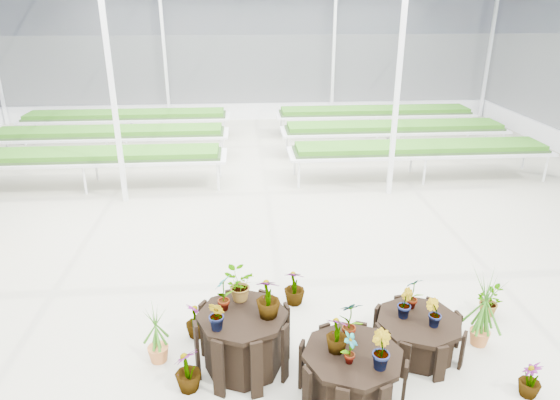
{
  "coord_description": "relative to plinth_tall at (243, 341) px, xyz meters",
  "views": [
    {
      "loc": [
        -0.35,
        -6.59,
        4.2
      ],
      "look_at": [
        0.2,
        0.57,
        1.3
      ],
      "focal_mm": 32.0,
      "sensor_mm": 36.0,
      "label": 1
    }
  ],
  "objects": [
    {
      "name": "ground_plane",
      "position": [
        0.41,
        1.64,
        -0.38
      ],
      "size": [
        24.0,
        24.0,
        0.0
      ],
      "primitive_type": "plane",
      "color": "gray",
      "rests_on": "ground"
    },
    {
      "name": "greenhouse_shell",
      "position": [
        0.41,
        1.64,
        1.87
      ],
      "size": [
        18.0,
        24.0,
        4.5
      ],
      "primitive_type": null,
      "color": "white",
      "rests_on": "ground"
    },
    {
      "name": "steel_frame",
      "position": [
        0.41,
        1.64,
        1.87
      ],
      "size": [
        18.0,
        24.0,
        4.5
      ],
      "primitive_type": null,
      "color": "silver",
      "rests_on": "ground"
    },
    {
      "name": "nursery_benches",
      "position": [
        0.41,
        8.84,
        0.04
      ],
      "size": [
        16.0,
        7.0,
        0.84
      ],
      "primitive_type": null,
      "color": "silver",
      "rests_on": "ground"
    },
    {
      "name": "plinth_tall",
      "position": [
        0.0,
        0.0,
        0.0
      ],
      "size": [
        1.37,
        1.37,
        0.76
      ],
      "primitive_type": "cylinder",
      "rotation": [
        0.0,
        0.0,
        0.26
      ],
      "color": "black",
      "rests_on": "ground"
    },
    {
      "name": "plinth_mid",
      "position": [
        1.2,
        -0.6,
        -0.08
      ],
      "size": [
        1.5,
        1.5,
        0.61
      ],
      "primitive_type": "cylinder",
      "rotation": [
        0.0,
        0.0,
        -0.38
      ],
      "color": "black",
      "rests_on": "ground"
    },
    {
      "name": "plinth_low",
      "position": [
        2.2,
        0.1,
        -0.13
      ],
      "size": [
        1.27,
        1.27,
        0.5
      ],
      "primitive_type": "cylinder",
      "rotation": [
        0.0,
        0.0,
        0.17
      ],
      "color": "black",
      "rests_on": "ground"
    },
    {
      "name": "nursery_plants",
      "position": [
        1.01,
        -0.16,
        0.13
      ],
      "size": [
        4.96,
        3.28,
        1.27
      ],
      "color": "#285D14",
      "rests_on": "ground"
    }
  ]
}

